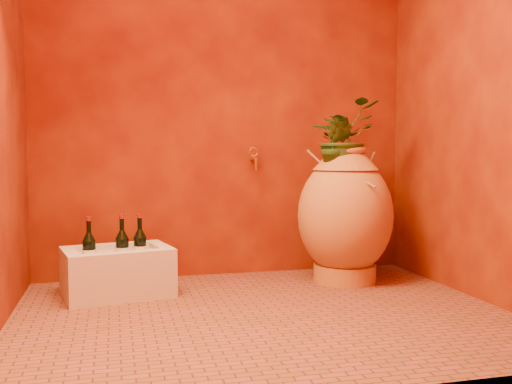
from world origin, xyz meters
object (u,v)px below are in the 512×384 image
object	(u,v)px
wine_bottle_b	(122,250)
wine_bottle_c	(89,252)
wine_bottle_a	(140,248)
wall_tap	(254,158)
amphora	(345,215)
stone_basin	(117,273)

from	to	relation	value
wine_bottle_b	wine_bottle_c	xyz separation A→B (m)	(-0.18, -0.02, -0.00)
wine_bottle_a	wall_tap	bearing A→B (deg)	23.27
wine_bottle_a	wine_bottle_b	distance (m)	0.11
wine_bottle_a	wine_bottle_c	size ratio (longest dim) A/B	1.01
wine_bottle_b	wine_bottle_c	world-z (taller)	wine_bottle_b
wine_bottle_a	wine_bottle_c	world-z (taller)	wine_bottle_a
wine_bottle_c	wall_tap	xyz separation A→B (m)	(1.05, 0.38, 0.53)
wine_bottle_a	wine_bottle_b	world-z (taller)	wine_bottle_b
amphora	wall_tap	xyz separation A→B (m)	(-0.51, 0.34, 0.36)
wine_bottle_b	wine_bottle_a	bearing A→B (deg)	17.82
wine_bottle_a	wall_tap	world-z (taller)	wall_tap
amphora	wall_tap	distance (m)	0.71
wine_bottle_a	wine_bottle_c	distance (m)	0.29
amphora	wine_bottle_c	bearing A→B (deg)	-178.52
amphora	stone_basin	distance (m)	1.44
stone_basin	wine_bottle_c	size ratio (longest dim) A/B	2.12
wine_bottle_a	wall_tap	distance (m)	0.99
wine_bottle_b	wine_bottle_c	bearing A→B (deg)	-174.87
wine_bottle_a	stone_basin	bearing A→B (deg)	-168.76
amphora	wine_bottle_c	world-z (taller)	amphora
stone_basin	wall_tap	world-z (taller)	wall_tap
amphora	wine_bottle_b	world-z (taller)	amphora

